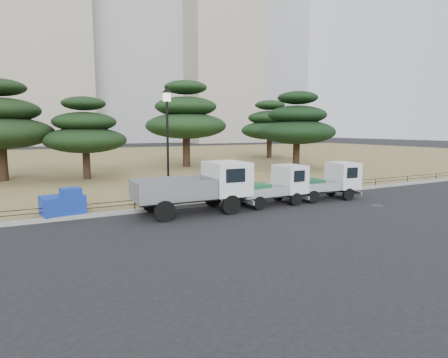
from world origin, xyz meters
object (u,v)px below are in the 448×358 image
truck_large (199,185)px  truck_kei_rear (329,181)px  truck_kei_front (275,185)px  tarp_pile (63,203)px  street_lamp (167,127)px

truck_large → truck_kei_rear: bearing=0.3°
truck_kei_front → truck_large: bearing=178.1°
truck_kei_rear → tarp_pile: 12.65m
truck_large → street_lamp: size_ratio=0.95×
truck_large → tarp_pile: 5.61m
truck_kei_rear → street_lamp: (-8.07, 1.69, 2.77)m
tarp_pile → truck_kei_front: bearing=-11.2°
street_lamp → truck_large: bearing=-61.3°
truck_kei_front → truck_kei_rear: (3.27, -0.10, 0.01)m
truck_kei_front → truck_kei_rear: truck_kei_rear is taller
truck_large → street_lamp: (-0.85, 1.55, 2.50)m
tarp_pile → truck_large: bearing=-18.6°
truck_kei_front → tarp_pile: truck_kei_front is taller
truck_kei_rear → street_lamp: size_ratio=0.71×
truck_kei_rear → street_lamp: street_lamp is taller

